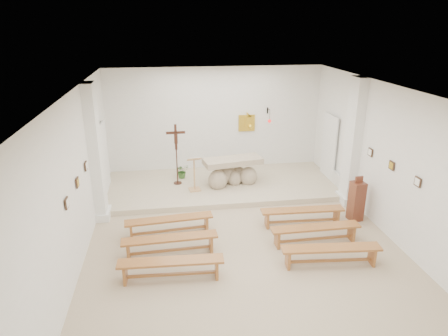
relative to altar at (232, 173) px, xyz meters
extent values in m
cube|color=tan|center=(-0.30, -3.40, -0.50)|extent=(7.00, 10.00, 0.00)
cube|color=white|center=(-3.79, -3.40, 1.25)|extent=(0.02, 10.00, 3.50)
cube|color=white|center=(3.19, -3.40, 1.25)|extent=(0.02, 10.00, 3.50)
cube|color=white|center=(-0.30, 1.59, 1.25)|extent=(7.00, 0.02, 3.50)
cube|color=silver|center=(-0.30, -3.40, 2.99)|extent=(7.00, 10.00, 0.02)
cube|color=#C0B194|center=(-0.30, 0.10, -0.42)|extent=(6.98, 3.00, 0.15)
cube|color=white|center=(-3.67, -1.40, 1.25)|extent=(0.26, 0.55, 3.50)
cube|color=white|center=(3.07, -1.40, 1.25)|extent=(0.26, 0.55, 3.50)
cube|color=gold|center=(0.75, 1.56, 1.15)|extent=(0.55, 0.04, 0.55)
cube|color=black|center=(1.45, 1.57, 1.55)|extent=(0.04, 0.02, 0.20)
cylinder|color=black|center=(1.45, 1.42, 1.62)|extent=(0.02, 0.30, 0.02)
cylinder|color=black|center=(1.45, 1.27, 1.45)|extent=(0.01, 0.01, 0.34)
sphere|color=red|center=(1.45, 1.27, 1.26)|extent=(0.11, 0.11, 0.11)
cube|color=#392519|center=(-3.77, -4.20, 1.22)|extent=(0.03, 0.20, 0.20)
cube|color=#392519|center=(-3.77, -3.20, 1.22)|extent=(0.03, 0.20, 0.20)
cube|color=#392519|center=(-3.77, -2.20, 1.22)|extent=(0.03, 0.20, 0.20)
cube|color=#392519|center=(3.17, -4.20, 1.22)|extent=(0.03, 0.20, 0.20)
cube|color=#392519|center=(3.17, -3.20, 1.22)|extent=(0.03, 0.20, 0.20)
cube|color=#392519|center=(3.17, -2.20, 1.22)|extent=(0.03, 0.20, 0.20)
cube|color=silver|center=(-3.73, -0.70, -0.23)|extent=(0.10, 0.85, 0.52)
cube|color=silver|center=(3.13, -0.70, -0.23)|extent=(0.10, 0.85, 0.52)
ellipsoid|color=tan|center=(-0.47, -0.23, -0.11)|extent=(0.57, 0.48, 0.64)
ellipsoid|color=tan|center=(0.51, -0.03, -0.12)|extent=(0.53, 0.45, 0.60)
ellipsoid|color=tan|center=(-0.15, 0.15, -0.09)|extent=(0.60, 0.51, 0.57)
ellipsoid|color=tan|center=(0.23, 0.18, -0.14)|extent=(0.49, 0.42, 0.53)
ellipsoid|color=tan|center=(0.08, -0.04, -0.17)|extent=(0.42, 0.35, 0.49)
cube|color=tan|center=(0.02, 0.00, 0.39)|extent=(1.84, 0.97, 0.17)
cube|color=tan|center=(-1.16, -0.31, -0.33)|extent=(0.36, 0.36, 0.04)
cylinder|color=tan|center=(-1.16, -0.31, 0.11)|extent=(0.05, 0.05, 0.92)
cube|color=tan|center=(-1.16, -0.33, 0.62)|extent=(0.42, 0.33, 0.15)
cube|color=white|center=(-1.16, -0.36, 0.66)|extent=(0.36, 0.27, 0.12)
cylinder|color=#3D1D13|center=(-1.64, 0.28, -0.33)|extent=(0.24, 0.24, 0.03)
cylinder|color=#3D1D13|center=(-1.64, 0.28, 0.21)|extent=(0.04, 0.04, 1.12)
cube|color=#3D1D13|center=(-1.64, 0.28, 1.13)|extent=(0.07, 0.05, 0.76)
cube|color=#3D1D13|center=(-1.64, 0.28, 1.26)|extent=(0.56, 0.07, 0.07)
cube|color=#3D1D13|center=(-1.64, 0.25, 1.10)|extent=(0.10, 0.04, 0.33)
imported|color=#325A24|center=(-1.48, 0.73, -0.12)|extent=(0.50, 0.46, 0.46)
cube|color=brown|center=(2.80, -2.49, 0.02)|extent=(0.36, 0.36, 1.04)
cube|color=brown|center=(2.80, -2.49, 0.62)|extent=(0.21, 0.07, 0.17)
cube|color=#A55F2F|center=(-1.95, -2.57, -0.08)|extent=(2.10, 0.51, 0.05)
cube|color=#A55F2F|center=(-2.84, -2.65, -0.30)|extent=(0.08, 0.31, 0.40)
cube|color=#A55F2F|center=(-1.06, -2.49, -0.30)|extent=(0.08, 0.31, 0.40)
cube|color=#A55F2F|center=(-1.95, -2.57, -0.38)|extent=(1.74, 0.21, 0.05)
cube|color=#A55F2F|center=(1.35, -2.57, -0.08)|extent=(2.09, 0.41, 0.05)
cube|color=#A55F2F|center=(0.46, -2.53, -0.30)|extent=(0.07, 0.30, 0.40)
cube|color=#A55F2F|center=(2.25, -2.60, -0.30)|extent=(0.07, 0.30, 0.40)
cube|color=#A55F2F|center=(1.35, -2.57, -0.38)|extent=(1.75, 0.12, 0.05)
cube|color=#A55F2F|center=(-1.95, -3.47, -0.08)|extent=(2.09, 0.42, 0.05)
cube|color=#A55F2F|center=(-2.85, -3.51, -0.30)|extent=(0.07, 0.30, 0.40)
cube|color=#A55F2F|center=(-1.05, -3.43, -0.30)|extent=(0.07, 0.30, 0.40)
cube|color=#A55F2F|center=(-1.95, -3.47, -0.38)|extent=(1.75, 0.13, 0.05)
cube|color=#A55F2F|center=(1.35, -3.47, -0.08)|extent=(2.08, 0.36, 0.05)
cube|color=#A55F2F|center=(0.46, -3.48, -0.30)|extent=(0.06, 0.30, 0.40)
cube|color=#A55F2F|center=(2.25, -3.46, -0.30)|extent=(0.06, 0.30, 0.40)
cube|color=#A55F2F|center=(1.35, -3.47, -0.38)|extent=(1.75, 0.08, 0.05)
cube|color=#A55F2F|center=(-1.95, -4.37, -0.08)|extent=(2.09, 0.43, 0.05)
cube|color=#A55F2F|center=(-2.84, -4.32, -0.30)|extent=(0.07, 0.30, 0.40)
cube|color=#A55F2F|center=(-1.05, -4.41, -0.30)|extent=(0.07, 0.30, 0.40)
cube|color=#A55F2F|center=(-1.95, -4.37, -0.38)|extent=(1.75, 0.14, 0.05)
cube|color=#A55F2F|center=(1.35, -4.37, -0.08)|extent=(2.10, 0.50, 0.05)
cube|color=#A55F2F|center=(0.46, -4.29, -0.30)|extent=(0.08, 0.31, 0.40)
cube|color=#A55F2F|center=(2.25, -4.44, -0.30)|extent=(0.08, 0.31, 0.40)
cube|color=#A55F2F|center=(1.35, -4.37, -0.38)|extent=(1.75, 0.20, 0.05)
camera|label=1|loc=(-1.90, -11.14, 4.33)|focal=32.00mm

